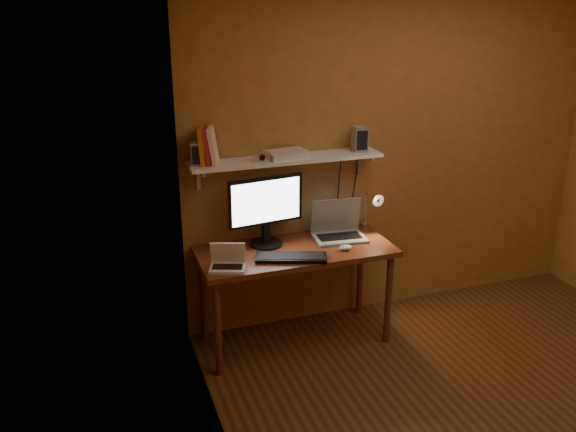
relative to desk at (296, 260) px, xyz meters
name	(u,v)px	position (x,y,z in m)	size (l,w,h in m)	color
room	(540,221)	(0.95, -1.28, 0.64)	(3.44, 3.24, 2.64)	brown
desk	(296,260)	(0.00, 0.00, 0.00)	(1.40, 0.60, 0.75)	maroon
wall_shelf	(287,160)	(0.00, 0.19, 0.69)	(1.40, 0.25, 0.21)	silver
monitor	(266,208)	(-0.17, 0.14, 0.37)	(0.56, 0.27, 0.51)	black
laptop	(338,227)	(0.38, 0.12, 0.16)	(0.40, 0.31, 0.28)	gray
netbook	(228,261)	(-0.53, -0.15, 0.14)	(0.28, 0.24, 0.18)	silver
keyboard	(291,257)	(-0.09, -0.16, 0.10)	(0.49, 0.16, 0.03)	black
mouse	(345,248)	(0.33, -0.13, 0.10)	(0.10, 0.06, 0.03)	silver
desk_lamp	(372,206)	(0.66, 0.13, 0.29)	(0.09, 0.23, 0.38)	silver
speaker_left	(198,154)	(-0.63, 0.19, 0.79)	(0.09, 0.09, 0.16)	gray
speaker_right	(360,139)	(0.57, 0.20, 0.80)	(0.10, 0.10, 0.18)	gray
books	(208,146)	(-0.56, 0.21, 0.84)	(0.18, 0.18, 0.25)	#C05C16
shelf_camera	(262,157)	(-0.20, 0.14, 0.74)	(0.11, 0.07, 0.06)	silver
router	(287,154)	(0.00, 0.20, 0.73)	(0.29, 0.19, 0.05)	silver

